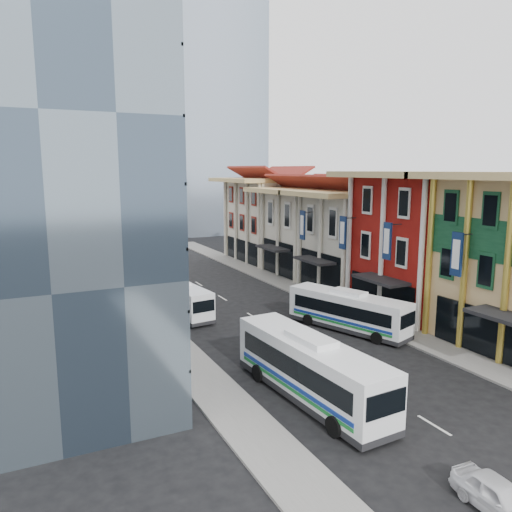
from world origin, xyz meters
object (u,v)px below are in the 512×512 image
office_tower (27,131)px  sedan_left (500,497)px  bus_left_near (310,367)px  bus_left_far (180,297)px  bus_right (348,310)px

office_tower → sedan_left: size_ratio=7.75×
bus_left_near → bus_left_far: bearing=90.7°
bus_left_near → sedan_left: (1.33, -11.08, -1.22)m
bus_right → sedan_left: (-7.85, -20.08, -0.99)m
bus_left_far → bus_right: bus_right is taller
sedan_left → bus_left_near: bearing=99.1°
office_tower → sedan_left: bearing=-59.2°
bus_right → sedan_left: bus_right is taller
office_tower → bus_left_near: size_ratio=2.56×
office_tower → bus_left_far: (11.50, 6.50, -13.48)m
bus_left_near → sedan_left: 11.23m
office_tower → bus_left_far: bearing=29.5°
office_tower → sedan_left: 31.30m
office_tower → bus_left_near: 22.43m
office_tower → sedan_left: office_tower is taller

